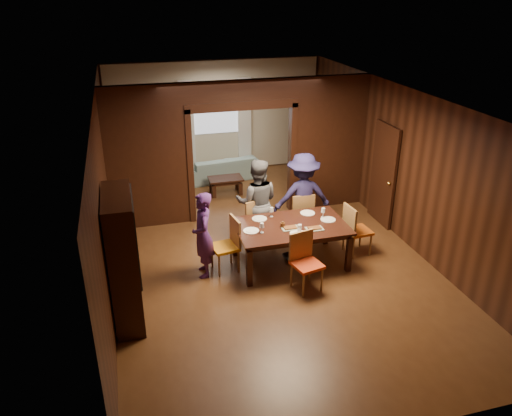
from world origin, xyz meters
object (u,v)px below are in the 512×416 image
object	(u,v)px
chair_left	(225,245)
chair_near	(307,263)
dining_table	(290,244)
hutch	(124,259)
chair_far_l	(250,220)
coffee_table	(226,186)
sofa	(222,168)
person_grey	(257,202)
chair_right	(358,229)
chair_far_r	(300,214)
person_purple	(203,235)
person_navy	(303,197)

from	to	relation	value
chair_left	chair_near	xyz separation A→B (m)	(1.17, -0.93, 0.00)
dining_table	hutch	xyz separation A→B (m)	(-2.85, -0.86, 0.62)
dining_table	chair_far_l	bearing A→B (deg)	118.68
coffee_table	sofa	bearing A→B (deg)	83.60
chair_left	chair_far_l	world-z (taller)	same
coffee_table	person_grey	bearing A→B (deg)	-88.40
hutch	chair_near	bearing A→B (deg)	-0.03
sofa	chair_right	distance (m)	4.76
chair_near	chair_right	bearing A→B (deg)	20.46
chair_left	chair_far_r	size ratio (longest dim) A/B	1.00
chair_right	chair_near	distance (m)	1.60
sofa	hutch	distance (m)	5.96
person_purple	chair_right	bearing A→B (deg)	93.20
person_navy	chair_far_r	distance (m)	0.38
coffee_table	chair_far_l	size ratio (longest dim) A/B	0.82
chair_right	chair_far_r	xyz separation A→B (m)	(-0.82, 0.89, 0.00)
person_navy	dining_table	world-z (taller)	person_navy
person_purple	chair_far_l	bearing A→B (deg)	133.58
person_grey	person_navy	bearing A→B (deg)	-164.47
chair_right	chair_far_r	world-z (taller)	same
dining_table	chair_near	world-z (taller)	chair_near
person_purple	chair_near	bearing A→B (deg)	63.19
chair_left	chair_right	world-z (taller)	same
coffee_table	hutch	distance (m)	5.03
sofa	hutch	size ratio (longest dim) A/B	1.00
person_purple	coffee_table	xyz separation A→B (m)	(1.11, 3.44, -0.56)
chair_left	person_purple	bearing A→B (deg)	-93.59
dining_table	chair_near	distance (m)	0.86
person_navy	dining_table	xyz separation A→B (m)	(-0.54, -0.90, -0.49)
chair_far_r	hutch	xyz separation A→B (m)	(-3.36, -1.78, 0.52)
person_navy	sofa	bearing A→B (deg)	-71.43
dining_table	coffee_table	bearing A→B (deg)	97.18
chair_left	chair_far_r	distance (m)	1.88
chair_right	chair_near	xyz separation A→B (m)	(-1.33, -0.89, 0.00)
chair_right	person_purple	bearing A→B (deg)	85.18
coffee_table	chair_right	size ratio (longest dim) A/B	0.82
chair_left	chair_right	distance (m)	2.50
chair_near	person_purple	bearing A→B (deg)	136.63
chair_far_r	coffee_table	bearing A→B (deg)	-67.12
person_grey	sofa	size ratio (longest dim) A/B	0.85
chair_far_r	hutch	world-z (taller)	hutch
coffee_table	chair_far_r	world-z (taller)	chair_far_r
chair_far_l	chair_far_r	distance (m)	1.01
coffee_table	hutch	size ratio (longest dim) A/B	0.40
sofa	dining_table	xyz separation A→B (m)	(0.32, -4.49, 0.09)
sofa	person_purple	bearing A→B (deg)	67.64
hutch	chair_far_l	bearing A→B (deg)	37.16
chair_right	chair_far_l	distance (m)	2.04
person_purple	hutch	size ratio (longest dim) A/B	0.76
person_grey	chair_right	xyz separation A→B (m)	(1.69, -0.88, -0.36)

